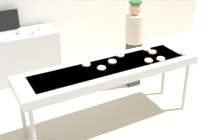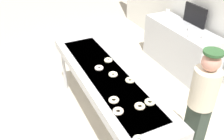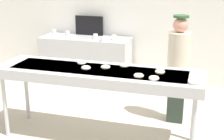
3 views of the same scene
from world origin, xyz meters
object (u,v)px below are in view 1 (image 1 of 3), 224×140
at_px(sugar_donut_3, 184,53).
at_px(sugar_donut_4, 86,64).
at_px(prep_counter, 12,58).
at_px(worker_baker, 134,40).
at_px(menu_display, 3,21).
at_px(paper_cup_4, 34,32).
at_px(sugar_donut_2, 161,59).
at_px(fryer_conveyor, 109,70).
at_px(sugar_donut_5, 149,60).
at_px(sugar_donut_8, 101,68).
at_px(sugar_donut_0, 112,62).
at_px(sugar_donut_1, 120,55).
at_px(sugar_donut_7, 152,52).
at_px(sugar_donut_6, 147,49).
at_px(paper_cup_1, 40,28).
at_px(paper_cup_3, 20,31).

xyz_separation_m(sugar_donut_3, sugar_donut_4, (-1.49, 0.37, 0.00)).
bearing_deg(prep_counter, worker_baker, -33.87).
xyz_separation_m(sugar_donut_4, menu_display, (-0.70, 2.22, 0.10)).
bearing_deg(sugar_donut_3, sugar_donut_4, 166.10).
relative_size(sugar_donut_3, paper_cup_4, 1.36).
distance_m(sugar_donut_3, prep_counter, 3.24).
bearing_deg(sugar_donut_2, worker_baker, 79.43).
height_order(fryer_conveyor, paper_cup_4, paper_cup_4).
xyz_separation_m(sugar_donut_5, paper_cup_4, (-1.11, 2.08, -0.05)).
bearing_deg(sugar_donut_8, worker_baker, 38.33).
bearing_deg(sugar_donut_0, sugar_donut_1, 32.57).
bearing_deg(sugar_donut_7, menu_display, 127.31).
bearing_deg(sugar_donut_3, sugar_donut_6, 136.81).
relative_size(sugar_donut_3, menu_display, 0.21).
xyz_separation_m(sugar_donut_1, prep_counter, (-1.28, 1.92, -0.55)).
bearing_deg(sugar_donut_1, sugar_donut_7, -16.77).
bearing_deg(sugar_donut_4, sugar_donut_3, -13.90).
height_order(paper_cup_1, paper_cup_4, same).
bearing_deg(sugar_donut_7, sugar_donut_2, -97.27).
xyz_separation_m(worker_baker, menu_display, (-1.94, 1.56, 0.22)).
height_order(sugar_donut_1, sugar_donut_6, same).
xyz_separation_m(sugar_donut_5, worker_baker, (0.38, 0.99, -0.11)).
bearing_deg(sugar_donut_5, prep_counter, 124.16).
distance_m(sugar_donut_2, prep_counter, 2.96).
bearing_deg(sugar_donut_1, fryer_conveyor, -146.16).
height_order(sugar_donut_4, prep_counter, sugar_donut_4).
xyz_separation_m(sugar_donut_6, menu_display, (-1.76, 2.19, 0.10)).
relative_size(sugar_donut_0, paper_cup_4, 1.36).
bearing_deg(sugar_donut_7, prep_counter, 130.60).
relative_size(sugar_donut_5, menu_display, 0.21).
bearing_deg(sugar_donut_6, sugar_donut_4, -178.37).
relative_size(sugar_donut_4, prep_counter, 0.07).
height_order(sugar_donut_3, worker_baker, worker_baker).
xyz_separation_m(sugar_donut_0, menu_display, (-1.07, 2.32, 0.10)).
relative_size(sugar_donut_7, prep_counter, 0.07).
relative_size(sugar_donut_2, sugar_donut_5, 1.00).
bearing_deg(paper_cup_3, sugar_donut_6, -51.16).
relative_size(worker_baker, prep_counter, 0.90).
distance_m(paper_cup_3, menu_display, 0.39).
height_order(sugar_donut_0, sugar_donut_2, same).
height_order(sugar_donut_1, sugar_donut_7, same).
relative_size(sugar_donut_0, paper_cup_3, 1.36).
height_order(sugar_donut_2, paper_cup_1, sugar_donut_2).
xyz_separation_m(sugar_donut_2, worker_baker, (0.19, 1.03, -0.11)).
bearing_deg(sugar_donut_3, sugar_donut_0, 166.53).
distance_m(sugar_donut_0, paper_cup_4, 1.96).
distance_m(fryer_conveyor, sugar_donut_0, 0.14).
bearing_deg(paper_cup_4, worker_baker, -36.29).
distance_m(sugar_donut_6, menu_display, 2.81).
xyz_separation_m(paper_cup_3, menu_display, (-0.23, 0.28, 0.15)).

